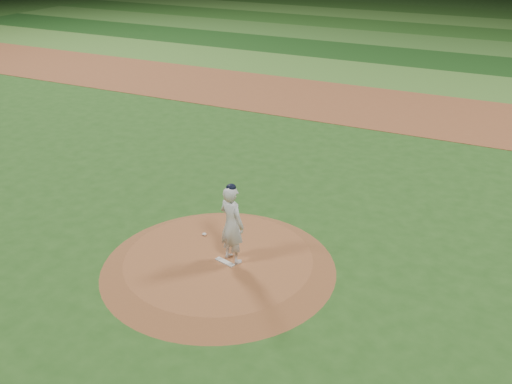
# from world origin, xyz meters

# --- Properties ---
(ground) EXTENTS (120.00, 120.00, 0.00)m
(ground) POSITION_xyz_m (0.00, 0.00, 0.00)
(ground) COLOR #26521A
(ground) RESTS_ON ground
(infield_dirt_band) EXTENTS (70.00, 6.00, 0.02)m
(infield_dirt_band) POSITION_xyz_m (0.00, 14.00, 0.01)
(infield_dirt_band) COLOR brown
(infield_dirt_band) RESTS_ON ground
(outfield_stripe_0) EXTENTS (70.00, 5.00, 0.02)m
(outfield_stripe_0) POSITION_xyz_m (0.00, 19.50, 0.01)
(outfield_stripe_0) COLOR #45782B
(outfield_stripe_0) RESTS_ON ground
(outfield_stripe_1) EXTENTS (70.00, 5.00, 0.02)m
(outfield_stripe_1) POSITION_xyz_m (0.00, 24.50, 0.01)
(outfield_stripe_1) COLOR #174014
(outfield_stripe_1) RESTS_ON ground
(outfield_stripe_2) EXTENTS (70.00, 5.00, 0.02)m
(outfield_stripe_2) POSITION_xyz_m (0.00, 29.50, 0.01)
(outfield_stripe_2) COLOR #376825
(outfield_stripe_2) RESTS_ON ground
(outfield_stripe_3) EXTENTS (70.00, 5.00, 0.02)m
(outfield_stripe_3) POSITION_xyz_m (0.00, 34.50, 0.01)
(outfield_stripe_3) COLOR #224F19
(outfield_stripe_3) RESTS_ON ground
(outfield_stripe_4) EXTENTS (70.00, 5.00, 0.02)m
(outfield_stripe_4) POSITION_xyz_m (0.00, 39.50, 0.01)
(outfield_stripe_4) COLOR #3E732A
(outfield_stripe_4) RESTS_ON ground
(outfield_stripe_5) EXTENTS (70.00, 5.00, 0.02)m
(outfield_stripe_5) POSITION_xyz_m (0.00, 44.50, 0.01)
(outfield_stripe_5) COLOR #244F19
(outfield_stripe_5) RESTS_ON ground
(pitchers_mound) EXTENTS (5.50, 5.50, 0.25)m
(pitchers_mound) POSITION_xyz_m (0.00, 0.00, 0.12)
(pitchers_mound) COLOR brown
(pitchers_mound) RESTS_ON ground
(pitching_rubber) EXTENTS (0.53, 0.25, 0.03)m
(pitching_rubber) POSITION_xyz_m (0.23, -0.09, 0.26)
(pitching_rubber) COLOR silver
(pitching_rubber) RESTS_ON pitchers_mound
(rosin_bag) EXTENTS (0.11, 0.11, 0.06)m
(rosin_bag) POSITION_xyz_m (-0.84, 0.78, 0.28)
(rosin_bag) COLOR silver
(rosin_bag) RESTS_ON pitchers_mound
(pitcher_on_mound) EXTENTS (0.80, 0.65, 1.94)m
(pitcher_on_mound) POSITION_xyz_m (0.33, 0.08, 1.20)
(pitcher_on_mound) COLOR silver
(pitcher_on_mound) RESTS_ON pitchers_mound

